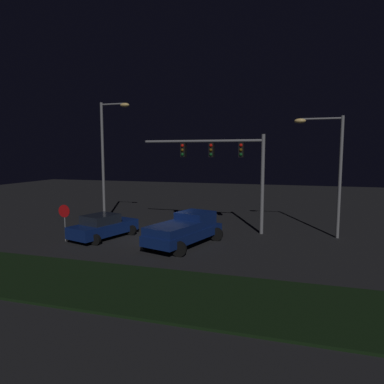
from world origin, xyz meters
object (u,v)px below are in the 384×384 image
at_px(car_sedan, 103,226).
at_px(stop_sign, 64,216).
at_px(pickup_truck, 186,228).
at_px(street_lamp_left, 108,149).
at_px(traffic_signal_gantry, 226,159).
at_px(street_lamp_right, 330,161).

height_order(car_sedan, stop_sign, stop_sign).
bearing_deg(pickup_truck, street_lamp_left, 76.66).
relative_size(pickup_truck, street_lamp_left, 0.64).
distance_m(pickup_truck, stop_sign, 7.35).
bearing_deg(pickup_truck, traffic_signal_gantry, -3.18).
xyz_separation_m(pickup_truck, stop_sign, (-7.20, -1.34, 0.56)).
bearing_deg(stop_sign, pickup_truck, 10.50).
xyz_separation_m(car_sedan, traffic_signal_gantry, (6.92, 4.04, 4.16)).
bearing_deg(car_sedan, street_lamp_left, 42.23).
relative_size(car_sedan, street_lamp_right, 0.63).
relative_size(traffic_signal_gantry, stop_sign, 3.73).
bearing_deg(car_sedan, stop_sign, 144.67).
relative_size(car_sedan, stop_sign, 2.12).
height_order(street_lamp_right, stop_sign, street_lamp_right).
distance_m(traffic_signal_gantry, stop_sign, 10.77).
distance_m(pickup_truck, car_sedan, 5.44).
distance_m(car_sedan, street_lamp_right, 14.64).
height_order(pickup_truck, stop_sign, stop_sign).
relative_size(traffic_signal_gantry, street_lamp_left, 0.92).
relative_size(pickup_truck, traffic_signal_gantry, 0.69).
bearing_deg(stop_sign, traffic_signal_gantry, 31.95).
distance_m(street_lamp_left, stop_sign, 6.96).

